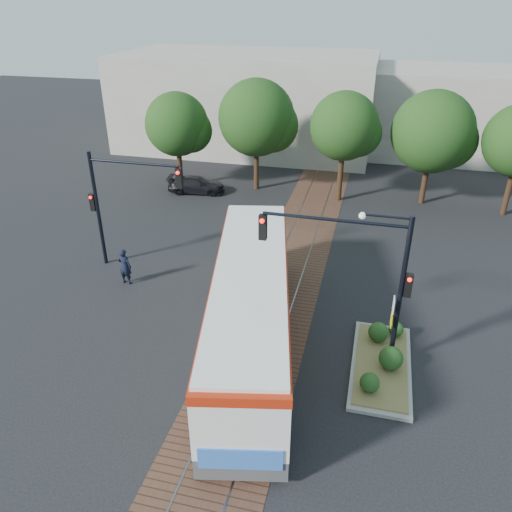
# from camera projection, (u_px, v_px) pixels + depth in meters

# --- Properties ---
(ground) EXTENTS (120.00, 120.00, 0.00)m
(ground) POSITION_uv_depth(u_px,v_px,m) (264.00, 334.00, 20.87)
(ground) COLOR black
(ground) RESTS_ON ground
(trackbed) EXTENTS (3.60, 40.00, 0.02)m
(trackbed) POSITION_uv_depth(u_px,v_px,m) (283.00, 285.00, 24.29)
(trackbed) COLOR #523325
(trackbed) RESTS_ON ground
(tree_row) EXTENTS (26.40, 5.60, 7.67)m
(tree_row) POSITION_uv_depth(u_px,v_px,m) (340.00, 127.00, 32.40)
(tree_row) COLOR #382314
(tree_row) RESTS_ON ground
(warehouses) EXTENTS (40.00, 13.00, 8.00)m
(warehouses) POSITION_uv_depth(u_px,v_px,m) (333.00, 105.00, 43.82)
(warehouses) COLOR #ADA899
(warehouses) RESTS_ON ground
(city_bus) EXTENTS (5.42, 13.34, 3.50)m
(city_bus) POSITION_uv_depth(u_px,v_px,m) (251.00, 304.00, 19.32)
(city_bus) COLOR #49494B
(city_bus) RESTS_ON ground
(traffic_island) EXTENTS (2.20, 5.20, 1.13)m
(traffic_island) POSITION_uv_depth(u_px,v_px,m) (382.00, 359.00, 18.92)
(traffic_island) COLOR gray
(traffic_island) RESTS_ON ground
(signal_pole_main) EXTENTS (5.49, 0.46, 6.00)m
(signal_pole_main) POSITION_uv_depth(u_px,v_px,m) (367.00, 267.00, 17.40)
(signal_pole_main) COLOR black
(signal_pole_main) RESTS_ON ground
(signal_pole_left) EXTENTS (4.99, 0.34, 6.00)m
(signal_pole_left) POSITION_uv_depth(u_px,v_px,m) (116.00, 196.00, 24.26)
(signal_pole_left) COLOR black
(signal_pole_left) RESTS_ON ground
(officer) EXTENTS (0.69, 0.48, 1.84)m
(officer) POSITION_uv_depth(u_px,v_px,m) (125.00, 266.00, 24.07)
(officer) COLOR black
(officer) RESTS_ON ground
(parked_car) EXTENTS (4.18, 2.17, 1.16)m
(parked_car) POSITION_uv_depth(u_px,v_px,m) (196.00, 185.00, 35.24)
(parked_car) COLOR black
(parked_car) RESTS_ON ground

